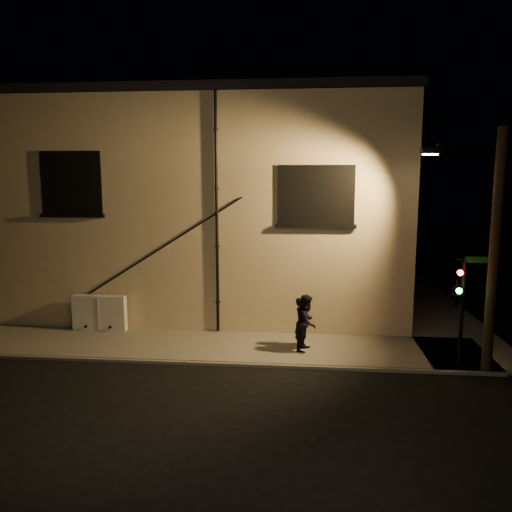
# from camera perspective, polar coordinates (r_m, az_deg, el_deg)

# --- Properties ---
(ground) EXTENTS (90.00, 90.00, 0.00)m
(ground) POSITION_cam_1_polar(r_m,az_deg,el_deg) (15.21, 0.60, -12.53)
(ground) COLOR black
(sidewalk) EXTENTS (21.00, 16.00, 0.12)m
(sidewalk) POSITION_cam_1_polar(r_m,az_deg,el_deg) (19.30, 5.37, -7.72)
(sidewalk) COLOR slate
(sidewalk) RESTS_ON ground
(building) EXTENTS (16.20, 12.23, 8.80)m
(building) POSITION_cam_1_polar(r_m,az_deg,el_deg) (23.51, -4.85, 6.01)
(building) COLOR beige
(building) RESTS_ON ground
(utility_cabinet) EXTENTS (1.94, 0.33, 1.28)m
(utility_cabinet) POSITION_cam_1_polar(r_m,az_deg,el_deg) (18.93, -17.43, -6.22)
(utility_cabinet) COLOR silver
(utility_cabinet) RESTS_ON sidewalk
(pedestrian_a) EXTENTS (0.59, 0.69, 1.61)m
(pedestrian_a) POSITION_cam_1_polar(r_m,az_deg,el_deg) (16.40, 5.20, -7.54)
(pedestrian_a) COLOR black
(pedestrian_a) RESTS_ON sidewalk
(pedestrian_b) EXTENTS (0.92, 1.04, 1.80)m
(pedestrian_b) POSITION_cam_1_polar(r_m,az_deg,el_deg) (16.03, 5.80, -7.58)
(pedestrian_b) COLOR black
(pedestrian_b) RESTS_ON sidewalk
(traffic_signal) EXTENTS (1.29, 1.91, 3.24)m
(traffic_signal) POSITION_cam_1_polar(r_m,az_deg,el_deg) (15.34, 21.98, -4.04)
(traffic_signal) COLOR black
(traffic_signal) RESTS_ON sidewalk
(streetlamp_pole) EXTENTS (2.02, 1.38, 6.92)m
(streetlamp_pole) POSITION_cam_1_polar(r_m,az_deg,el_deg) (15.29, 25.17, 1.07)
(streetlamp_pole) COLOR black
(streetlamp_pole) RESTS_ON ground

